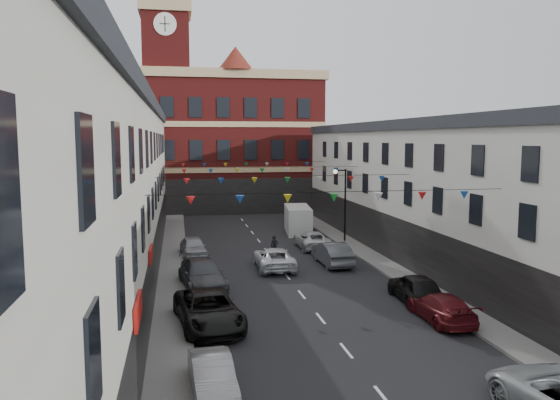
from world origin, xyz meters
TOP-DOWN VIEW (x-y plane):
  - ground at (0.00, 0.00)m, footprint 160.00×160.00m
  - pavement_left at (-6.90, 2.00)m, footprint 1.80×64.00m
  - pavement_right at (6.90, 2.00)m, footprint 1.80×64.00m
  - terrace_left at (-11.78, 1.00)m, footprint 8.40×56.00m
  - terrace_right at (11.78, 1.00)m, footprint 8.40×56.00m
  - civic_building at (0.00, 37.95)m, footprint 20.60×13.30m
  - clock_tower at (-7.50, 35.00)m, footprint 5.60×5.60m
  - distant_hill at (-4.00, 62.00)m, footprint 40.00×14.00m
  - street_lamp at (6.55, 14.00)m, footprint 1.10×0.36m
  - car_left_b at (-5.50, -10.76)m, footprint 1.58×3.92m
  - car_left_c at (-5.25, -4.18)m, footprint 3.30×5.93m
  - car_left_d at (-5.25, 2.37)m, footprint 2.92×5.66m
  - car_left_e at (-5.50, 10.76)m, footprint 2.08×4.33m
  - car_right_c at (5.39, -5.35)m, footprint 1.86×4.54m
  - car_right_d at (5.50, -2.41)m, footprint 1.99×4.56m
  - car_right_e at (3.60, 6.54)m, footprint 1.79×4.79m
  - car_right_f at (3.60, 12.20)m, footprint 2.24×4.79m
  - moving_car at (-0.44, 6.16)m, footprint 2.44×5.07m
  - white_van at (4.03, 19.16)m, footprint 2.71×5.60m
  - pedestrian at (0.19, 9.53)m, footprint 0.60×0.43m

SIDE VIEW (x-z plane):
  - ground at x=0.00m, z-range 0.00..0.00m
  - pavement_left at x=-6.90m, z-range 0.00..0.15m
  - pavement_right at x=6.90m, z-range 0.00..0.15m
  - car_left_b at x=-5.50m, z-range 0.00..1.27m
  - car_right_c at x=5.39m, z-range 0.00..1.32m
  - car_right_f at x=3.60m, z-range 0.00..1.33m
  - moving_car at x=-0.44m, z-range 0.00..1.39m
  - car_left_e at x=-5.50m, z-range 0.00..1.42m
  - car_right_d at x=5.50m, z-range 0.00..1.53m
  - car_right_e at x=3.60m, z-range 0.00..1.56m
  - pedestrian at x=0.19m, z-range 0.00..1.56m
  - car_left_c at x=-5.25m, z-range 0.00..1.57m
  - car_left_d at x=-5.25m, z-range 0.00..1.57m
  - white_van at x=4.03m, z-range 0.00..2.38m
  - street_lamp at x=6.55m, z-range 0.90..6.90m
  - terrace_right at x=11.78m, z-range 0.00..9.70m
  - distant_hill at x=-4.00m, z-range 0.00..10.00m
  - terrace_left at x=-11.78m, z-range 0.00..10.70m
  - civic_building at x=0.00m, z-range -1.11..17.39m
  - clock_tower at x=-7.50m, z-range -0.07..29.93m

